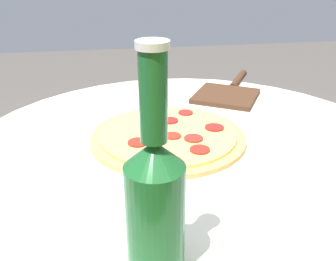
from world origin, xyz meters
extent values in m
cylinder|color=silver|center=(0.00, 0.00, 0.67)|extent=(0.94, 0.94, 0.02)
cylinder|color=tan|center=(0.04, -0.04, 0.69)|extent=(0.33, 0.33, 0.01)
cylinder|color=#EACC60|center=(0.04, -0.04, 0.70)|extent=(0.29, 0.29, 0.01)
cylinder|color=maroon|center=(0.10, 0.00, 0.70)|extent=(0.04, 0.04, 0.00)
cylinder|color=maroon|center=(-0.01, 0.00, 0.70)|extent=(0.04, 0.04, 0.00)
cylinder|color=maroon|center=(-0.02, -0.14, 0.70)|extent=(0.03, 0.03, 0.00)
cylinder|color=maroon|center=(0.02, -0.10, 0.70)|extent=(0.04, 0.04, 0.00)
cylinder|color=maroon|center=(-0.01, 0.05, 0.70)|extent=(0.04, 0.04, 0.00)
cylinder|color=maroon|center=(-0.07, -0.04, 0.70)|extent=(0.04, 0.04, 0.00)
cylinder|color=maroon|center=(0.03, -0.02, 0.70)|extent=(0.03, 0.03, 0.00)
cylinder|color=maroon|center=(0.06, -0.10, 0.70)|extent=(0.04, 0.04, 0.00)
cylinder|color=#195628|center=(0.11, 0.31, 0.75)|extent=(0.07, 0.07, 0.14)
cone|color=#195628|center=(0.11, 0.31, 0.84)|extent=(0.07, 0.07, 0.03)
cylinder|color=#195628|center=(0.11, 0.31, 0.90)|extent=(0.03, 0.03, 0.10)
cylinder|color=silver|center=(0.11, 0.31, 0.96)|extent=(0.03, 0.03, 0.01)
cube|color=#422819|center=(-0.16, -0.27, 0.69)|extent=(0.22, 0.22, 0.01)
cylinder|color=#422819|center=(-0.24, -0.40, 0.69)|extent=(0.10, 0.15, 0.02)
camera|label=1|loc=(0.15, 0.66, 1.03)|focal=40.00mm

